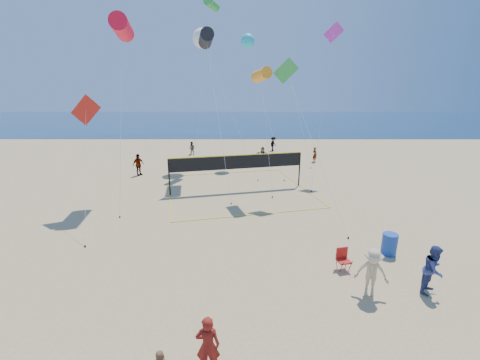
{
  "coord_description": "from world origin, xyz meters",
  "views": [
    {
      "loc": [
        0.31,
        -9.2,
        7.53
      ],
      "look_at": [
        0.29,
        2.0,
        4.21
      ],
      "focal_mm": 24.0,
      "sensor_mm": 36.0,
      "label": 1
    }
  ],
  "objects_px": {
    "volleyball_net": "(237,166)",
    "trash_barrel": "(389,244)",
    "camp_chair": "(343,258)",
    "woman": "(208,345)"
  },
  "relations": [
    {
      "from": "volleyball_net",
      "to": "trash_barrel",
      "type": "bearing_deg",
      "value": -66.39
    },
    {
      "from": "trash_barrel",
      "to": "volleyball_net",
      "type": "height_order",
      "value": "volleyball_net"
    },
    {
      "from": "camp_chair",
      "to": "trash_barrel",
      "type": "bearing_deg",
      "value": 13.23
    },
    {
      "from": "camp_chair",
      "to": "trash_barrel",
      "type": "xyz_separation_m",
      "value": [
        2.53,
        1.27,
        -0.03
      ]
    },
    {
      "from": "woman",
      "to": "camp_chair",
      "type": "distance_m",
      "value": 7.32
    },
    {
      "from": "volleyball_net",
      "to": "woman",
      "type": "bearing_deg",
      "value": -105.56
    },
    {
      "from": "trash_barrel",
      "to": "woman",
      "type": "bearing_deg",
      "value": -140.34
    },
    {
      "from": "trash_barrel",
      "to": "camp_chair",
      "type": "bearing_deg",
      "value": -153.47
    },
    {
      "from": "trash_barrel",
      "to": "volleyball_net",
      "type": "distance_m",
      "value": 11.91
    },
    {
      "from": "camp_chair",
      "to": "volleyball_net",
      "type": "bearing_deg",
      "value": 99.8
    }
  ]
}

